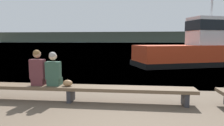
# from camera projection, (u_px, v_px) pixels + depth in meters

# --- Properties ---
(water_surface) EXTENTS (240.00, 240.00, 0.00)m
(water_surface) POSITION_uv_depth(u_px,v_px,m) (133.00, 43.00, 125.99)
(water_surface) COLOR #426B8E
(water_surface) RESTS_ON ground
(far_shoreline) EXTENTS (600.00, 12.00, 9.01)m
(far_shoreline) POSITION_uv_depth(u_px,v_px,m) (133.00, 37.00, 173.82)
(far_shoreline) COLOR #424738
(far_shoreline) RESTS_ON ground
(bench_main) EXTENTS (7.13, 0.55, 0.46)m
(bench_main) POSITION_uv_depth(u_px,v_px,m) (71.00, 89.00, 5.86)
(bench_main) COLOR brown
(bench_main) RESTS_ON ground
(person_left) EXTENTS (0.42, 0.39, 1.06)m
(person_left) POSITION_uv_depth(u_px,v_px,m) (38.00, 69.00, 5.91)
(person_left) COLOR #56282D
(person_left) RESTS_ON bench_main
(person_right) EXTENTS (0.42, 0.39, 1.00)m
(person_right) POSITION_uv_depth(u_px,v_px,m) (54.00, 70.00, 5.86)
(person_right) COLOR #2D4C3D
(person_right) RESTS_ON bench_main
(shopping_bag) EXTENTS (0.29, 0.17, 0.18)m
(shopping_bag) POSITION_uv_depth(u_px,v_px,m) (68.00, 83.00, 5.83)
(shopping_bag) COLOR #9E754C
(shopping_bag) RESTS_ON bench_main
(tugboat_red) EXTENTS (11.32, 6.49, 6.67)m
(tugboat_red) POSITION_uv_depth(u_px,v_px,m) (209.00, 50.00, 14.62)
(tugboat_red) COLOR red
(tugboat_red) RESTS_ON water_surface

